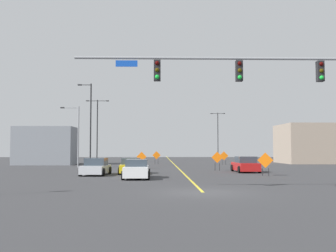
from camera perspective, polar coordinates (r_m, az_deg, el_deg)
ground at (r=20.14m, az=5.04°, el=-9.45°), size 171.98×171.98×0.00m
road_centre_stripe at (r=67.75m, az=0.50°, el=-5.12°), size 0.16×95.55×0.01m
traffic_signal_assembly at (r=21.16m, az=16.14°, el=6.30°), size 16.72×0.44×7.39m
street_lamp_far_right at (r=47.75m, az=-12.92°, el=-1.00°), size 2.20×0.24×7.14m
street_lamp_far_left at (r=83.08m, az=7.15°, el=-0.93°), size 3.04×0.24×9.64m
street_lamp_near_right at (r=47.26m, az=-11.12°, el=0.58°), size 1.64×0.24×9.80m
street_lamp_near_left at (r=62.22m, az=-10.09°, el=-0.04°), size 3.52×0.24×9.72m
construction_sign_right_lane at (r=55.31m, az=8.00°, el=-4.33°), size 1.22×0.11×1.83m
construction_sign_median_far at (r=43.72m, az=-3.80°, el=-4.58°), size 1.09×0.14×1.85m
construction_sign_left_shoulder at (r=56.66m, az=-1.65°, el=-4.31°), size 1.16×0.07×1.84m
construction_sign_left_lane at (r=40.19m, az=7.06°, el=-4.64°), size 1.14×0.20×1.90m
construction_sign_right_shoulder at (r=33.10m, az=13.76°, el=-4.93°), size 1.22×0.33×1.88m
car_yellow_passing at (r=35.09m, az=-5.30°, el=-5.79°), size 2.05×4.04×1.37m
car_red_distant at (r=38.00m, az=11.01°, el=-5.48°), size 2.13×4.36×1.47m
car_silver_mid at (r=33.76m, az=-10.28°, el=-5.82°), size 2.22×4.40×1.41m
car_white_near at (r=29.53m, az=-4.52°, el=-6.23°), size 2.00×4.43×1.39m
roadside_building_east at (r=64.45m, az=20.13°, el=-2.40°), size 9.90×8.82×5.88m
roadside_building_west at (r=57.38m, az=-17.03°, el=-2.73°), size 7.84×5.47×5.17m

